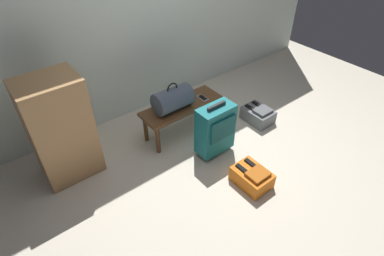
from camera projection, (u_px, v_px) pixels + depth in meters
ground_plane at (230, 164)px, 3.39m from camera, size 6.60×6.60×0.00m
bench at (182, 109)px, 3.64m from camera, size 1.00×0.36×0.40m
duffel_bag_slate at (173, 99)px, 3.45m from camera, size 0.44×0.26×0.34m
cell_phone at (203, 98)px, 3.71m from camera, size 0.07×0.14×0.01m
suitcase_upright_teal at (215, 129)px, 3.34m from camera, size 0.42×0.24×0.66m
backpack_grey at (258, 115)px, 3.96m from camera, size 0.28×0.38×0.21m
backpack_orange at (252, 177)px, 3.12m from camera, size 0.28×0.38×0.21m
side_cabinet at (61, 129)px, 3.00m from camera, size 0.56×0.44×1.10m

